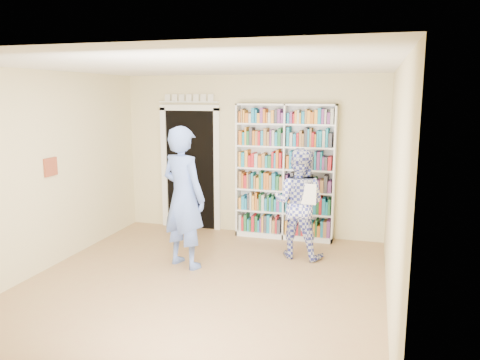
{
  "coord_description": "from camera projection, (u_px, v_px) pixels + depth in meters",
  "views": [
    {
      "loc": [
        2.02,
        -5.16,
        2.38
      ],
      "look_at": [
        0.27,
        0.9,
        1.22
      ],
      "focal_mm": 35.0,
      "sensor_mm": 36.0,
      "label": 1
    }
  ],
  "objects": [
    {
      "name": "man_blue",
      "position": [
        184.0,
        197.0,
        6.43
      ],
      "size": [
        0.84,
        0.7,
        1.97
      ],
      "primitive_type": "imported",
      "rotation": [
        0.0,
        0.0,
        2.76
      ],
      "color": "#5B78CC",
      "rests_on": "floor"
    },
    {
      "name": "wall_right",
      "position": [
        394.0,
        192.0,
        5.0
      ],
      "size": [
        0.0,
        5.0,
        5.0
      ],
      "primitive_type": "plane",
      "rotation": [
        1.57,
        0.0,
        -1.57
      ],
      "color": "beige",
      "rests_on": "floor"
    },
    {
      "name": "doorway",
      "position": [
        190.0,
        163.0,
        8.29
      ],
      "size": [
        1.1,
        0.08,
        2.43
      ],
      "color": "black",
      "rests_on": "floor"
    },
    {
      "name": "ceiling",
      "position": [
        196.0,
        66.0,
        5.37
      ],
      "size": [
        5.0,
        5.0,
        0.0
      ],
      "primitive_type": "plane",
      "rotation": [
        3.14,
        0.0,
        0.0
      ],
      "color": "white",
      "rests_on": "wall_back"
    },
    {
      "name": "floor",
      "position": [
        199.0,
        287.0,
        5.86
      ],
      "size": [
        5.0,
        5.0,
        0.0
      ],
      "primitive_type": "plane",
      "color": "#A3734F",
      "rests_on": "ground"
    },
    {
      "name": "wall_back",
      "position": [
        251.0,
        155.0,
        7.97
      ],
      "size": [
        4.5,
        0.0,
        4.5
      ],
      "primitive_type": "plane",
      "rotation": [
        1.57,
        0.0,
        0.0
      ],
      "color": "beige",
      "rests_on": "floor"
    },
    {
      "name": "wall_left",
      "position": [
        40.0,
        173.0,
        6.23
      ],
      "size": [
        0.0,
        5.0,
        5.0
      ],
      "primitive_type": "plane",
      "rotation": [
        1.57,
        0.0,
        1.57
      ],
      "color": "beige",
      "rests_on": "floor"
    },
    {
      "name": "wall_art",
      "position": [
        51.0,
        167.0,
        6.4
      ],
      "size": [
        0.03,
        0.25,
        0.25
      ],
      "primitive_type": "cube",
      "color": "brown",
      "rests_on": "wall_left"
    },
    {
      "name": "man_plaid",
      "position": [
        299.0,
        203.0,
        6.83
      ],
      "size": [
        0.88,
        0.73,
        1.63
      ],
      "primitive_type": "imported",
      "rotation": [
        0.0,
        0.0,
        2.99
      ],
      "color": "#32399B",
      "rests_on": "floor"
    },
    {
      "name": "paper_sheet",
      "position": [
        309.0,
        194.0,
        6.53
      ],
      "size": [
        0.21,
        0.02,
        0.3
      ],
      "primitive_type": "cube",
      "rotation": [
        0.0,
        0.0,
        -0.07
      ],
      "color": "white",
      "rests_on": "man_plaid"
    },
    {
      "name": "bookshelf",
      "position": [
        285.0,
        171.0,
        7.7
      ],
      "size": [
        1.62,
        0.3,
        2.23
      ],
      "rotation": [
        0.0,
        0.0,
        0.13
      ],
      "color": "white",
      "rests_on": "floor"
    }
  ]
}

